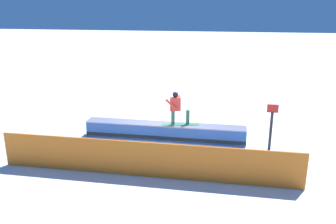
{
  "coord_description": "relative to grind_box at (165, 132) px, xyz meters",
  "views": [
    {
      "loc": [
        -2.45,
        12.94,
        5.22
      ],
      "look_at": [
        -0.32,
        1.0,
        1.48
      ],
      "focal_mm": 37.16,
      "sensor_mm": 36.0,
      "label": 1
    }
  ],
  "objects": [
    {
      "name": "trail_marker",
      "position": [
        -4.07,
        0.41,
        0.66
      ],
      "size": [
        0.4,
        0.1,
        1.78
      ],
      "color": "#262628",
      "rests_on": "ground_plane"
    },
    {
      "name": "ground_plane",
      "position": [
        0.0,
        0.0,
        -0.3
      ],
      "size": [
        120.0,
        120.0,
        0.0
      ],
      "primitive_type": "plane",
      "color": "white"
    },
    {
      "name": "safety_fence",
      "position": [
        0.0,
        3.26,
        0.28
      ],
      "size": [
        9.65,
        0.07,
        1.17
      ],
      "primitive_type": "cube",
      "rotation": [
        0.0,
        0.0,
        -0.0
      ],
      "color": "orange",
      "rests_on": "ground_plane"
    },
    {
      "name": "snowboarder",
      "position": [
        -0.49,
        0.04,
        1.09
      ],
      "size": [
        1.47,
        0.67,
        1.35
      ],
      "color": "#3B8A51",
      "rests_on": "grind_box"
    },
    {
      "name": "grind_box",
      "position": [
        0.0,
        0.0,
        0.0
      ],
      "size": [
        6.46,
        0.66,
        0.66
      ],
      "color": "blue",
      "rests_on": "ground_plane"
    }
  ]
}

